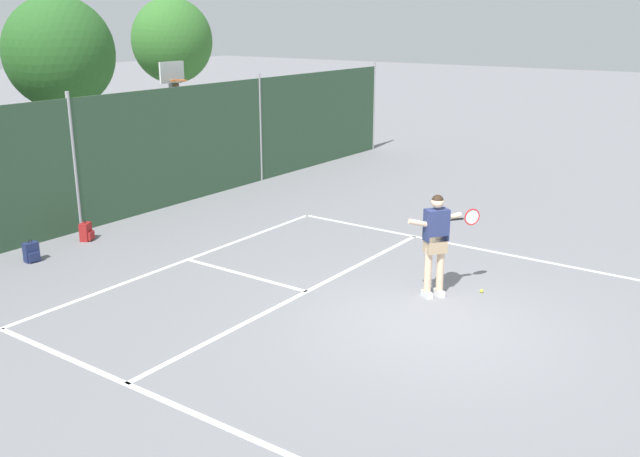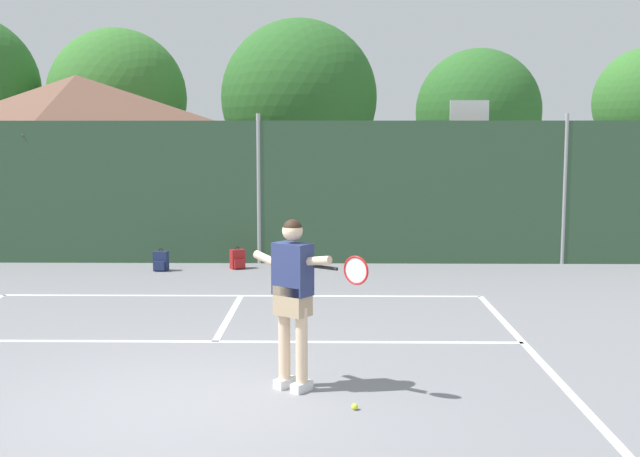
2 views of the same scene
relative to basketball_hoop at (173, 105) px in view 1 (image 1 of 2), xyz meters
name	(u,v)px [view 1 (image 1 of 2)]	position (x,y,z in m)	size (l,w,h in m)	color
ground_plane	(430,325)	(-4.76, -10.81, -2.31)	(120.00, 120.00, 0.00)	gray
court_markings	(395,315)	(-4.76, -10.16, -2.31)	(8.30, 11.10, 0.01)	white
chainlink_fence	(74,166)	(-4.76, -1.81, -0.78)	(26.09, 0.09, 3.20)	#2D4C33
basketball_hoop	(173,105)	(0.00, 0.00, 0.00)	(0.90, 0.67, 3.55)	#9E9EA3
tennis_player	(436,236)	(-3.61, -10.29, -1.20)	(1.25, 0.82, 1.85)	silver
tennis_ball	(482,291)	(-2.97, -10.93, -2.28)	(0.07, 0.07, 0.07)	#CCE033
backpack_navy	(32,252)	(-6.67, -2.82, -2.12)	(0.30, 0.27, 0.46)	navy
backpack_red	(86,232)	(-5.14, -2.54, -2.12)	(0.33, 0.33, 0.46)	maroon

